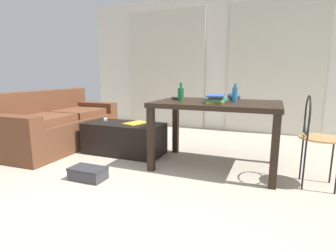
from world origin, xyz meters
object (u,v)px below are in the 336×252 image
object	(u,v)px
wire_chair	(314,130)
bowl	(234,96)
couch	(57,126)
book_stack	(216,99)
shoebox	(88,173)
bottle_near	(181,94)
tv_remote_on_table	(175,98)
tv_remote_primary	(106,119)
bottle_far	(235,94)
coffee_table	(124,138)
magazine	(136,123)
craft_table	(216,110)

from	to	relation	value
wire_chair	bowl	xyz separation A→B (m)	(-0.80, 0.43, 0.25)
couch	wire_chair	xyz separation A→B (m)	(3.25, -0.18, 0.23)
book_stack	shoebox	bearing A→B (deg)	-147.43
wire_chair	bowl	distance (m)	0.94
bottle_near	bowl	size ratio (longest dim) A/B	1.33
bottle_near	book_stack	world-z (taller)	bottle_near
wire_chair	tv_remote_on_table	size ratio (longest dim) A/B	5.59
bowl	tv_remote_primary	bearing A→B (deg)	-177.39
bottle_far	couch	bearing A→B (deg)	-179.73
book_stack	bottle_near	bearing A→B (deg)	172.52
tv_remote_primary	shoebox	xyz separation A→B (m)	(0.50, -1.03, -0.36)
wire_chair	tv_remote_on_table	distance (m)	1.49
couch	coffee_table	xyz separation A→B (m)	(1.07, 0.06, -0.10)
wire_chair	tv_remote_primary	bearing A→B (deg)	172.08
coffee_table	shoebox	size ratio (longest dim) A/B	2.93
couch	bottle_near	bearing A→B (deg)	-2.73
tv_remote_primary	magazine	bearing A→B (deg)	-41.55
bottle_near	craft_table	bearing A→B (deg)	12.68
bowl	tv_remote_on_table	xyz separation A→B (m)	(-0.66, -0.19, -0.03)
craft_table	tv_remote_on_table	distance (m)	0.53
wire_chair	magazine	distance (m)	2.04
couch	book_stack	world-z (taller)	book_stack
coffee_table	tv_remote_on_table	size ratio (longest dim) A/B	6.87
couch	bottle_far	xyz separation A→B (m)	(2.50, 0.01, 0.52)
bottle_far	magazine	size ratio (longest dim) A/B	0.66
coffee_table	bottle_near	size ratio (longest dim) A/B	5.19
tv_remote_on_table	magazine	xyz separation A→B (m)	(-0.56, 0.03, -0.34)
book_stack	tv_remote_on_table	size ratio (longest dim) A/B	2.03
couch	bottle_near	world-z (taller)	bottle_near
tv_remote_on_table	shoebox	bearing A→B (deg)	-156.46
coffee_table	magazine	size ratio (longest dim) A/B	3.51
couch	wire_chair	world-z (taller)	wire_chair
couch	coffee_table	bearing A→B (deg)	3.44
book_stack	tv_remote_primary	world-z (taller)	book_stack
wire_chair	bowl	bearing A→B (deg)	151.56
craft_table	tv_remote_primary	size ratio (longest dim) A/B	9.00
craft_table	bottle_far	world-z (taller)	bottle_far
couch	magazine	world-z (taller)	couch
coffee_table	tv_remote_primary	distance (m)	0.44
bottle_near	bowl	bearing A→B (deg)	33.17
tv_remote_on_table	bottle_near	bearing A→B (deg)	-85.52
craft_table	wire_chair	bearing A→B (deg)	-10.34
couch	bowl	xyz separation A→B (m)	(2.45, 0.26, 0.48)
tv_remote_primary	magazine	world-z (taller)	tv_remote_primary
tv_remote_on_table	shoebox	world-z (taller)	tv_remote_on_table
couch	shoebox	world-z (taller)	couch
couch	craft_table	distance (m)	2.33
craft_table	magazine	world-z (taller)	craft_table
bowl	magazine	world-z (taller)	bowl
wire_chair	shoebox	distance (m)	2.20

